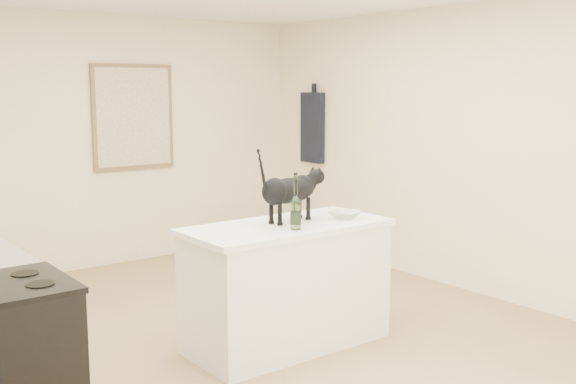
% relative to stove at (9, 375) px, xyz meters
% --- Properties ---
extents(floor, '(5.50, 5.50, 0.00)m').
position_rel_stove_xyz_m(floor, '(1.95, 0.60, -0.45)').
color(floor, '#A18455').
rests_on(floor, ground).
extents(wall_back, '(4.50, 0.00, 4.50)m').
position_rel_stove_xyz_m(wall_back, '(1.95, 3.35, 0.85)').
color(wall_back, beige).
rests_on(wall_back, ground).
extents(wall_right, '(0.00, 5.50, 5.50)m').
position_rel_stove_xyz_m(wall_right, '(4.20, 0.60, 0.85)').
color(wall_right, beige).
rests_on(wall_right, ground).
extents(island_base, '(1.44, 0.67, 0.86)m').
position_rel_stove_xyz_m(island_base, '(2.05, 0.40, -0.02)').
color(island_base, white).
rests_on(island_base, floor).
extents(island_top, '(1.50, 0.70, 0.04)m').
position_rel_stove_xyz_m(island_top, '(2.05, 0.40, 0.43)').
color(island_top, white).
rests_on(island_top, island_base).
extents(stove, '(0.60, 0.60, 0.90)m').
position_rel_stove_xyz_m(stove, '(0.00, 0.00, 0.00)').
color(stove, black).
rests_on(stove, floor).
extents(artwork_frame, '(0.90, 0.03, 1.10)m').
position_rel_stove_xyz_m(artwork_frame, '(2.25, 3.32, 1.10)').
color(artwork_frame, brown).
rests_on(artwork_frame, wall_back).
extents(artwork_canvas, '(0.82, 0.00, 1.02)m').
position_rel_stove_xyz_m(artwork_canvas, '(2.25, 3.30, 1.10)').
color(artwork_canvas, beige).
rests_on(artwork_canvas, wall_back).
extents(hanging_garment, '(0.08, 0.34, 0.80)m').
position_rel_stove_xyz_m(hanging_garment, '(4.14, 2.65, 0.95)').
color(hanging_garment, black).
rests_on(hanging_garment, wall_right).
extents(black_cat, '(0.61, 0.26, 0.41)m').
position_rel_stove_xyz_m(black_cat, '(2.11, 0.45, 0.66)').
color(black_cat, black).
rests_on(black_cat, island_top).
extents(wine_bottle, '(0.10, 0.10, 0.35)m').
position_rel_stove_xyz_m(wine_bottle, '(1.98, 0.21, 0.62)').
color(wine_bottle, '#386126').
rests_on(wine_bottle, island_top).
extents(glass_bowl, '(0.30, 0.30, 0.06)m').
position_rel_stove_xyz_m(glass_bowl, '(2.51, 0.29, 0.48)').
color(glass_bowl, white).
rests_on(glass_bowl, island_top).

